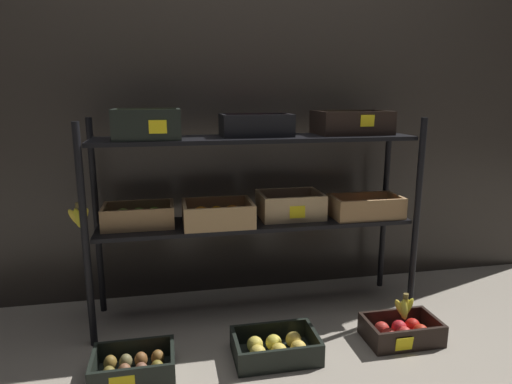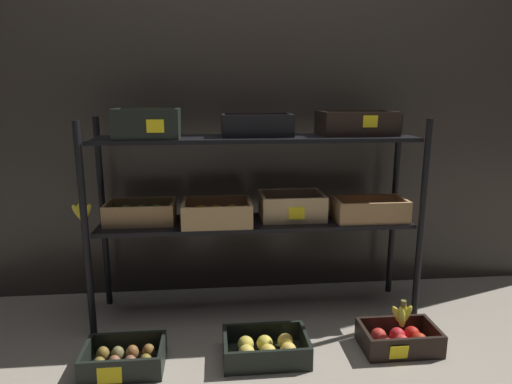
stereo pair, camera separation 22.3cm
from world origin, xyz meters
name	(u,v)px [view 1 (the left image)]	position (x,y,z in m)	size (l,w,h in m)	color
ground_plane	(256,311)	(0.00, 0.00, 0.00)	(10.00, 10.00, 0.00)	gray
storefront_wall	(243,120)	(0.00, 0.37, 0.99)	(4.00, 0.12, 1.98)	#2D2823
display_rack	(256,180)	(0.00, 0.00, 0.71)	(1.71, 0.37, 1.07)	black
crate_ground_kiwi	(134,367)	(-0.60, -0.45, 0.04)	(0.33, 0.24, 0.10)	black
crate_ground_apple_gold	(276,348)	(0.00, -0.43, 0.04)	(0.37, 0.24, 0.10)	black
crate_ground_apple_red	(401,331)	(0.61, -0.42, 0.04)	(0.34, 0.22, 0.11)	black
banana_bunch_loose	(404,308)	(0.62, -0.42, 0.16)	(0.11, 0.04, 0.13)	brown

